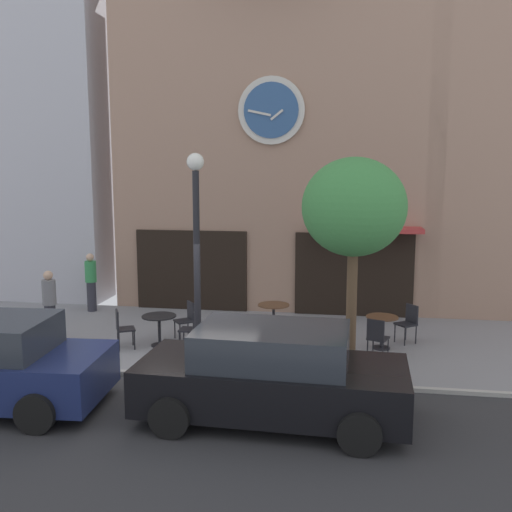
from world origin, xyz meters
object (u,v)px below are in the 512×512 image
object	(u,v)px
street_lamp	(197,257)
cafe_chair_mid_row	(192,326)
cafe_chair_under_awning	(409,321)
cafe_chair_curbside	(187,317)
pedestrian_grey	(50,304)
parked_car_black	(272,375)
cafe_table_center	(159,323)
cafe_table_center_left	(274,312)
cafe_chair_right_end	(377,336)
cafe_table_near_curb	(382,326)
pedestrian_green	(91,281)
cafe_chair_facing_street	(122,326)
street_tree	(354,209)

from	to	relation	value
street_lamp	cafe_chair_mid_row	size ratio (longest dim) A/B	4.86
cafe_chair_under_awning	cafe_chair_curbside	world-z (taller)	same
pedestrian_grey	parked_car_black	bearing A→B (deg)	-31.73
cafe_table_center	pedestrian_grey	distance (m)	2.75
cafe_table_center_left	cafe_chair_under_awning	bearing A→B (deg)	-4.45
cafe_chair_right_end	cafe_chair_curbside	xyz separation A→B (m)	(-4.42, 0.84, 0.00)
cafe_table_center	pedestrian_grey	xyz separation A→B (m)	(-2.73, 0.08, 0.33)
cafe_chair_mid_row	cafe_table_near_curb	bearing A→B (deg)	9.38
cafe_table_center	cafe_chair_curbside	bearing A→B (deg)	52.58
pedestrian_green	cafe_chair_mid_row	bearing A→B (deg)	-38.02
cafe_table_center_left	cafe_chair_facing_street	distance (m)	3.68
cafe_chair_mid_row	pedestrian_green	xyz separation A→B (m)	(-3.77, 2.95, 0.33)
street_tree	cafe_chair_curbside	distance (m)	5.15
street_tree	cafe_table_center_left	distance (m)	4.34
cafe_chair_facing_street	cafe_chair_mid_row	bearing A→B (deg)	8.12
cafe_chair_under_awning	pedestrian_green	distance (m)	8.82
cafe_table_near_curb	cafe_chair_right_end	xyz separation A→B (m)	(-0.15, -0.79, -0.01)
street_tree	cafe_chair_mid_row	size ratio (longest dim) A/B	4.75
street_lamp	cafe_chair_mid_row	xyz separation A→B (m)	(-0.31, 0.66, -1.69)
cafe_chair_facing_street	pedestrian_grey	world-z (taller)	pedestrian_grey
street_lamp	cafe_chair_right_end	bearing A→B (deg)	8.50
cafe_table_center	street_tree	bearing A→B (deg)	-17.68
cafe_table_center	parked_car_black	distance (m)	4.66
street_lamp	pedestrian_grey	size ratio (longest dim) A/B	2.62
pedestrian_green	pedestrian_grey	bearing A→B (deg)	-85.18
cafe_chair_facing_street	pedestrian_grey	xyz separation A→B (m)	(-1.96, 0.42, 0.33)
pedestrian_green	parked_car_black	xyz separation A→B (m)	(6.03, -6.34, -0.10)
cafe_chair_under_awning	cafe_chair_mid_row	bearing A→B (deg)	-165.48
street_lamp	cafe_chair_curbside	size ratio (longest dim) A/B	4.86
cafe_chair_right_end	parked_car_black	size ratio (longest dim) A/B	0.21
cafe_table_center	cafe_chair_facing_street	size ratio (longest dim) A/B	0.88
pedestrian_grey	cafe_table_center	bearing A→B (deg)	-1.77
street_tree	parked_car_black	distance (m)	3.55
cafe_chair_under_awning	cafe_table_center	bearing A→B (deg)	-168.55
pedestrian_grey	pedestrian_green	world-z (taller)	same
cafe_table_center	cafe_table_near_curb	bearing A→B (deg)	6.65
cafe_table_center_left	cafe_chair_right_end	size ratio (longest dim) A/B	0.87
cafe_table_near_curb	pedestrian_grey	world-z (taller)	pedestrian_grey
cafe_table_center	cafe_table_center_left	xyz separation A→B (m)	(2.47, 1.40, 0.01)
cafe_chair_under_awning	parked_car_black	distance (m)	5.35
cafe_chair_under_awning	cafe_chair_right_end	bearing A→B (deg)	-120.33
cafe_table_center_left	cafe_table_near_curb	xyz separation A→B (m)	(2.58, -0.82, -0.01)
cafe_table_near_curb	cafe_chair_facing_street	size ratio (longest dim) A/B	0.83
cafe_chair_right_end	cafe_chair_facing_street	xyz separation A→B (m)	(-5.66, -0.13, 0.00)
pedestrian_green	parked_car_black	bearing A→B (deg)	-46.44
cafe_table_near_curb	cafe_chair_mid_row	xyz separation A→B (m)	(-4.24, -0.70, -0.01)
cafe_chair_right_end	cafe_chair_mid_row	size ratio (longest dim) A/B	1.00
cafe_table_center	cafe_chair_under_awning	bearing A→B (deg)	11.45
cafe_table_center_left	cafe_chair_curbside	bearing A→B (deg)	-158.80
street_tree	parked_car_black	world-z (taller)	street_tree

